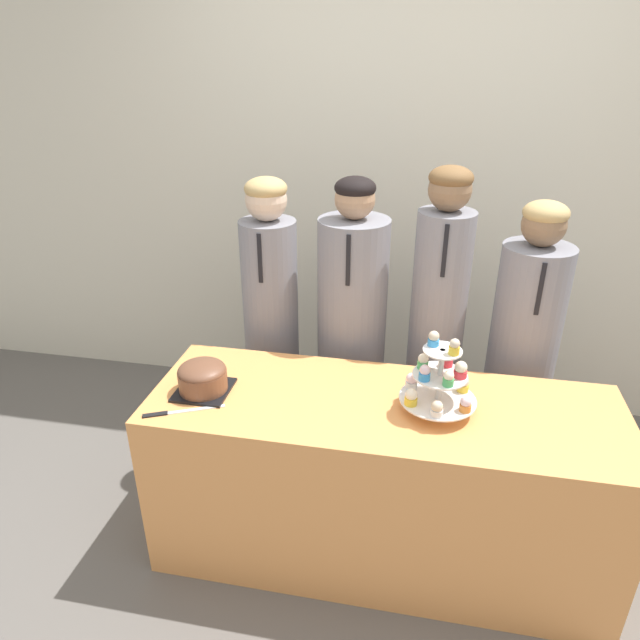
% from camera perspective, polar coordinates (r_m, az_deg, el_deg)
% --- Properties ---
extents(ground_plane, '(16.00, 16.00, 0.00)m').
position_cam_1_polar(ground_plane, '(2.44, 4.74, -26.78)').
color(ground_plane, '#605B56').
extents(wall_back, '(9.00, 0.06, 2.70)m').
position_cam_1_polar(wall_back, '(3.13, 9.24, 14.64)').
color(wall_back, beige).
rests_on(wall_back, ground_plane).
extents(table, '(1.77, 0.60, 0.73)m').
position_cam_1_polar(table, '(2.38, 5.96, -15.64)').
color(table, '#EF9951').
rests_on(table, ground_plane).
extents(round_cake, '(0.20, 0.20, 0.13)m').
position_cam_1_polar(round_cake, '(2.22, -11.67, -5.58)').
color(round_cake, black).
rests_on(round_cake, table).
extents(cake_knife, '(0.27, 0.14, 0.01)m').
position_cam_1_polar(cake_knife, '(2.16, -14.75, -8.98)').
color(cake_knife, silver).
rests_on(cake_knife, table).
extents(cupcake_stand, '(0.28, 0.28, 0.31)m').
position_cam_1_polar(cupcake_stand, '(2.08, 11.82, -5.88)').
color(cupcake_stand, silver).
rests_on(cupcake_stand, table).
extents(student_0, '(0.26, 0.26, 1.43)m').
position_cam_1_polar(student_0, '(2.74, -4.86, -1.18)').
color(student_0, gray).
rests_on(student_0, ground_plane).
extents(student_1, '(0.32, 0.32, 1.45)m').
position_cam_1_polar(student_1, '(2.68, 3.13, -2.25)').
color(student_1, gray).
rests_on(student_1, ground_plane).
extents(student_2, '(0.24, 0.25, 1.51)m').
position_cam_1_polar(student_2, '(2.63, 11.45, -1.84)').
color(student_2, gray).
rests_on(student_2, ground_plane).
extents(student_3, '(0.30, 0.30, 1.39)m').
position_cam_1_polar(student_3, '(2.71, 19.35, -4.04)').
color(student_3, gray).
rests_on(student_3, ground_plane).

